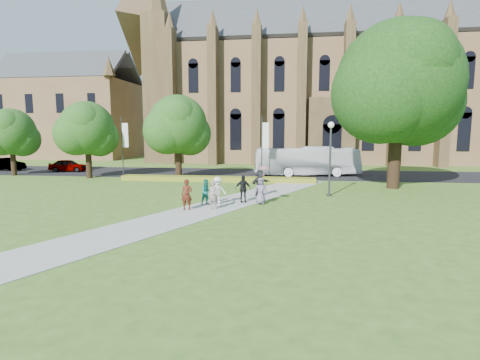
# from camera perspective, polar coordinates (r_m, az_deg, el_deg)

# --- Properties ---
(ground) EXTENTS (160.00, 160.00, 0.00)m
(ground) POSITION_cam_1_polar(r_m,az_deg,el_deg) (21.45, -5.27, -4.92)
(ground) COLOR #3C611D
(ground) RESTS_ON ground
(road) EXTENTS (160.00, 10.00, 0.02)m
(road) POSITION_cam_1_polar(r_m,az_deg,el_deg) (40.95, 1.04, 1.01)
(road) COLOR black
(road) RESTS_ON ground
(footpath) EXTENTS (15.58, 28.54, 0.04)m
(footpath) POSITION_cam_1_polar(r_m,az_deg,el_deg) (22.40, -4.69, -4.33)
(footpath) COLOR #B2B2A8
(footpath) RESTS_ON ground
(flower_hedge) EXTENTS (18.00, 1.40, 0.45)m
(flower_hedge) POSITION_cam_1_polar(r_m,az_deg,el_deg) (34.56, -3.58, 0.17)
(flower_hedge) COLOR #A98E21
(flower_hedge) RESTS_ON ground
(cathedral) EXTENTS (52.60, 18.25, 28.00)m
(cathedral) POSITION_cam_1_polar(r_m,az_deg,el_deg) (60.95, 13.09, 15.14)
(cathedral) COLOR olive
(cathedral) RESTS_ON ground
(building_west) EXTENTS (22.00, 14.00, 18.30)m
(building_west) POSITION_cam_1_polar(r_m,az_deg,el_deg) (73.62, -24.44, 10.36)
(building_west) COLOR olive
(building_west) RESTS_ON ground
(streetlamp) EXTENTS (0.44, 0.44, 5.24)m
(streetlamp) POSITION_cam_1_polar(r_m,az_deg,el_deg) (27.08, 13.60, 4.50)
(streetlamp) COLOR #38383D
(streetlamp) RESTS_ON ground
(large_tree) EXTENTS (9.60, 9.60, 13.20)m
(large_tree) POSITION_cam_1_polar(r_m,az_deg,el_deg) (32.69, 22.97, 13.50)
(large_tree) COLOR #332114
(large_tree) RESTS_ON ground
(street_tree_0) EXTENTS (5.20, 5.20, 7.50)m
(street_tree_0) POSITION_cam_1_polar(r_m,az_deg,el_deg) (39.69, -22.28, 7.30)
(street_tree_0) COLOR #332114
(street_tree_0) RESTS_ON ground
(street_tree_1) EXTENTS (5.60, 5.60, 8.05)m
(street_tree_1) POSITION_cam_1_polar(r_m,az_deg,el_deg) (36.54, -9.46, 8.33)
(street_tree_1) COLOR #332114
(street_tree_1) RESTS_ON ground
(street_tree_2) EXTENTS (4.80, 4.80, 6.95)m
(street_tree_2) POSITION_cam_1_polar(r_m,az_deg,el_deg) (45.63, -31.52, 6.26)
(street_tree_2) COLOR #332114
(street_tree_2) RESTS_ON ground
(banner_pole_0) EXTENTS (0.70, 0.10, 6.00)m
(banner_pole_0) POSITION_cam_1_polar(r_m,az_deg,el_deg) (35.73, 3.53, 5.49)
(banner_pole_0) COLOR #38383D
(banner_pole_0) RESTS_ON ground
(banner_pole_1) EXTENTS (0.70, 0.10, 6.00)m
(banner_pole_1) POSITION_cam_1_polar(r_m,az_deg,el_deg) (39.33, -17.35, 5.35)
(banner_pole_1) COLOR #38383D
(banner_pole_1) RESTS_ON ground
(tour_coach) EXTENTS (11.09, 4.46, 3.01)m
(tour_coach) POSITION_cam_1_polar(r_m,az_deg,el_deg) (39.33, 10.13, 2.85)
(tour_coach) COLOR white
(tour_coach) RESTS_ON road
(car_0) EXTENTS (4.27, 2.07, 1.41)m
(car_0) POSITION_cam_1_polar(r_m,az_deg,el_deg) (47.10, -24.71, 2.04)
(car_0) COLOR gray
(car_0) RESTS_ON road
(car_1) EXTENTS (4.51, 1.85, 1.45)m
(car_1) POSITION_cam_1_polar(r_m,az_deg,el_deg) (52.08, -32.08, 2.06)
(car_1) COLOR gray
(car_1) RESTS_ON road
(pedestrian_0) EXTENTS (0.67, 0.45, 1.78)m
(pedestrian_0) POSITION_cam_1_polar(r_m,az_deg,el_deg) (21.89, -8.11, -2.23)
(pedestrian_0) COLOR #4F1D12
(pedestrian_0) RESTS_ON footpath
(pedestrian_1) EXTENTS (0.98, 0.94, 1.60)m
(pedestrian_1) POSITION_cam_1_polar(r_m,az_deg,el_deg) (23.24, -5.11, -1.86)
(pedestrian_1) COLOR #177466
(pedestrian_1) RESTS_ON footpath
(pedestrian_2) EXTENTS (1.30, 1.16, 1.75)m
(pedestrian_2) POSITION_cam_1_polar(r_m,az_deg,el_deg) (23.24, -3.41, -1.65)
(pedestrian_2) COLOR silver
(pedestrian_2) RESTS_ON footpath
(pedestrian_3) EXTENTS (1.10, 0.67, 1.75)m
(pedestrian_3) POSITION_cam_1_polar(r_m,az_deg,el_deg) (23.99, 0.45, -1.35)
(pedestrian_3) COLOR black
(pedestrian_3) RESTS_ON footpath
(pedestrian_4) EXTENTS (0.85, 0.60, 1.66)m
(pedestrian_4) POSITION_cam_1_polar(r_m,az_deg,el_deg) (23.53, 3.19, -1.65)
(pedestrian_4) COLOR slate
(pedestrian_4) RESTS_ON footpath
(pedestrian_5) EXTENTS (1.52, 1.66, 1.85)m
(pedestrian_5) POSITION_cam_1_polar(r_m,az_deg,el_deg) (26.38, 2.99, -0.46)
(pedestrian_5) COLOR black
(pedestrian_5) RESTS_ON footpath
(pedestrian_6) EXTENTS (0.64, 0.45, 1.66)m
(pedestrian_6) POSITION_cam_1_polar(r_m,az_deg,el_deg) (21.90, -4.10, -2.34)
(pedestrian_6) COLOR gray
(pedestrian_6) RESTS_ON footpath
(parasol) EXTENTS (0.74, 0.74, 0.64)m
(parasol) POSITION_cam_1_polar(r_m,az_deg,el_deg) (23.47, 3.67, 1.16)
(parasol) COLOR #D7979D
(parasol) RESTS_ON pedestrian_4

